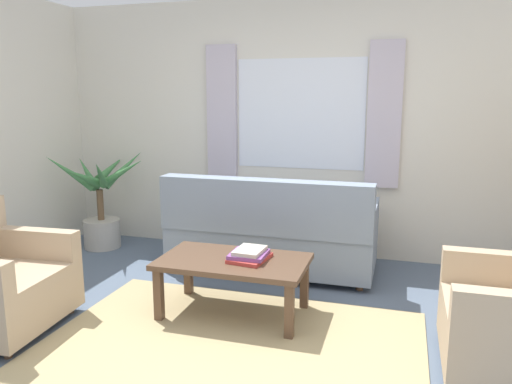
% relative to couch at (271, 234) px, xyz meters
% --- Properties ---
extents(ground_plane, '(6.24, 6.24, 0.00)m').
position_rel_couch_xyz_m(ground_plane, '(0.12, -1.53, -0.37)').
color(ground_plane, slate).
extents(wall_back, '(5.32, 0.12, 2.60)m').
position_rel_couch_xyz_m(wall_back, '(0.12, 0.73, 0.93)').
color(wall_back, silver).
rests_on(wall_back, ground_plane).
extents(window_with_curtains, '(1.98, 0.07, 1.40)m').
position_rel_couch_xyz_m(window_with_curtains, '(0.12, 0.64, 1.08)').
color(window_with_curtains, white).
extents(area_rug, '(2.49, 1.89, 0.01)m').
position_rel_couch_xyz_m(area_rug, '(0.12, -1.53, -0.36)').
color(area_rug, tan).
rests_on(area_rug, ground_plane).
extents(couch, '(1.90, 0.82, 0.92)m').
position_rel_couch_xyz_m(couch, '(0.00, 0.00, 0.00)').
color(couch, gray).
rests_on(couch, ground_plane).
extents(coffee_table, '(1.10, 0.64, 0.44)m').
position_rel_couch_xyz_m(coffee_table, '(-0.02, -0.99, 0.01)').
color(coffee_table, brown).
rests_on(coffee_table, ground_plane).
extents(book_stack_on_table, '(0.29, 0.34, 0.08)m').
position_rel_couch_xyz_m(book_stack_on_table, '(0.10, -0.97, 0.11)').
color(book_stack_on_table, '#B23833').
rests_on(book_stack_on_table, coffee_table).
extents(potted_plant, '(1.04, 1.09, 1.07)m').
position_rel_couch_xyz_m(potted_plant, '(-1.95, 0.20, 0.10)').
color(potted_plant, '#B7B2A8').
rests_on(potted_plant, ground_plane).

